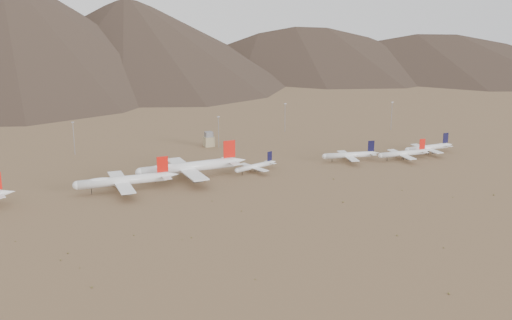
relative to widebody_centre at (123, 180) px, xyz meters
name	(u,v)px	position (x,y,z in m)	size (l,w,h in m)	color
ground	(225,192)	(57.66, -27.39, -6.87)	(3000.00, 3000.00, 0.00)	#906C4A
widebody_centre	(123,180)	(0.00, 0.00, 0.00)	(67.08, 51.33, 19.92)	white
widebody_east	(189,167)	(45.85, 10.64, 1.15)	(78.33, 60.13, 23.25)	white
narrowbody_a	(255,166)	(93.52, 8.79, -2.87)	(36.06, 26.83, 12.33)	white
narrowbody_b	(350,155)	(169.12, 7.94, -2.07)	(44.43, 32.47, 14.79)	white
narrowbody_c	(404,153)	(208.35, -3.04, -2.13)	(44.22, 31.73, 14.58)	white
narrowbody_d	(429,148)	(236.68, 4.56, -2.03)	(45.21, 32.35, 14.91)	white
control_tower	(209,140)	(87.66, 92.61, -1.55)	(8.00, 8.00, 12.00)	tan
mast_west	(74,136)	(-16.10, 107.06, 7.34)	(2.00, 0.60, 25.70)	gray
mast_centre	(218,130)	(93.38, 85.10, 7.34)	(2.00, 0.60, 25.70)	gray
mast_east	(285,116)	(167.89, 119.09, 7.34)	(2.00, 0.60, 25.70)	gray
mast_far_east	(392,114)	(260.22, 89.73, 7.34)	(2.00, 0.60, 25.70)	gray
desert_scrub	(242,253)	(32.67, -120.99, -6.54)	(433.95, 184.05, 0.85)	brown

